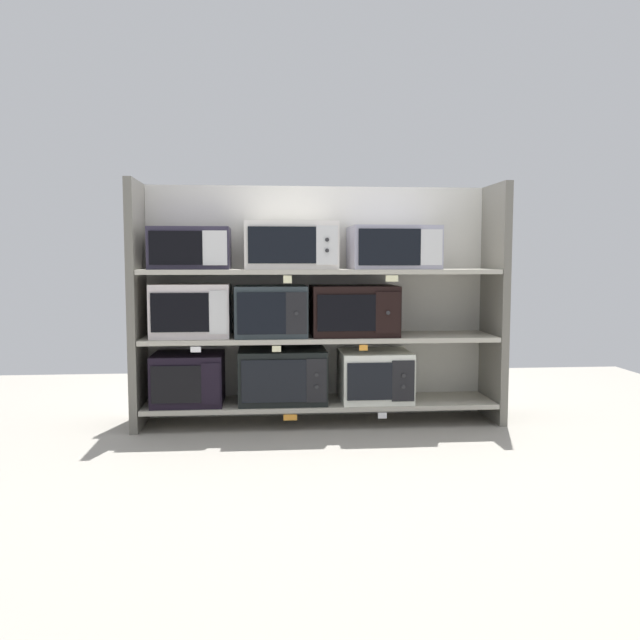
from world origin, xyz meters
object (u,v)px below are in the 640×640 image
object	(u,v)px
microwave_3	(191,310)
microwave_4	(271,311)
microwave_2	(375,376)
microwave_5	(354,310)
microwave_6	(190,248)
microwave_1	(282,375)
microwave_0	(189,378)
microwave_8	(393,248)
microwave_7	(291,246)

from	to	relation	value
microwave_3	microwave_4	world-z (taller)	microwave_3
microwave_2	microwave_5	size ratio (longest dim) A/B	0.82
microwave_6	microwave_1	bearing A→B (deg)	-0.01
microwave_3	microwave_6	size ratio (longest dim) A/B	0.99
microwave_0	microwave_1	xyz separation A→B (m)	(0.60, -0.00, 0.01)
microwave_0	microwave_8	size ratio (longest dim) A/B	0.80
microwave_4	microwave_7	bearing A→B (deg)	0.06
microwave_6	microwave_4	bearing A→B (deg)	-0.01
microwave_0	microwave_2	bearing A→B (deg)	-0.00
microwave_7	microwave_1	bearing A→B (deg)	-179.90
microwave_6	microwave_8	xyz separation A→B (m)	(1.28, -0.00, 0.01)
microwave_1	microwave_7	world-z (taller)	microwave_7
microwave_6	microwave_7	size ratio (longest dim) A/B	0.85
microwave_3	microwave_8	size ratio (longest dim) A/B	0.89
microwave_3	microwave_5	xyz separation A→B (m)	(1.03, 0.00, -0.01)
microwave_1	microwave_8	world-z (taller)	microwave_8
microwave_7	microwave_8	size ratio (longest dim) A/B	1.05
microwave_3	microwave_6	xyz separation A→B (m)	(0.00, -0.00, 0.39)
microwave_0	microwave_4	distance (m)	0.68
microwave_7	microwave_0	bearing A→B (deg)	179.98
microwave_4	microwave_5	xyz separation A→B (m)	(0.53, 0.00, -0.00)
microwave_6	microwave_2	bearing A→B (deg)	0.01
microwave_3	microwave_4	distance (m)	0.50
microwave_1	microwave_5	size ratio (longest dim) A/B	1.02
microwave_4	microwave_5	size ratio (longest dim) A/B	0.82
microwave_2	microwave_4	xyz separation A→B (m)	(-0.67, -0.00, 0.43)
microwave_1	microwave_2	xyz separation A→B (m)	(0.60, 0.00, -0.01)
microwave_5	microwave_7	size ratio (longest dim) A/B	0.95
microwave_2	microwave_4	bearing A→B (deg)	-179.98
microwave_2	microwave_6	size ratio (longest dim) A/B	0.91
microwave_0	microwave_1	bearing A→B (deg)	-0.03
microwave_5	microwave_6	xyz separation A→B (m)	(-1.03, -0.00, 0.40)
microwave_6	microwave_7	bearing A→B (deg)	0.00
microwave_8	microwave_1	bearing A→B (deg)	179.99
microwave_3	microwave_6	distance (m)	0.39
microwave_2	microwave_7	xyz separation A→B (m)	(-0.54, -0.00, 0.84)
microwave_6	microwave_0	bearing A→B (deg)	179.48
microwave_1	microwave_3	bearing A→B (deg)	179.97
microwave_0	microwave_7	size ratio (longest dim) A/B	0.76
microwave_5	microwave_7	xyz separation A→B (m)	(-0.40, -0.00, 0.41)
microwave_0	microwave_5	world-z (taller)	microwave_5
microwave_4	microwave_3	bearing A→B (deg)	179.96
microwave_3	microwave_7	xyz separation A→B (m)	(0.63, -0.00, 0.41)
microwave_6	microwave_7	distance (m)	0.63
microwave_0	microwave_7	xyz separation A→B (m)	(0.65, -0.00, 0.84)
microwave_7	microwave_2	bearing A→B (deg)	0.01
microwave_3	microwave_8	xyz separation A→B (m)	(1.28, -0.00, 0.39)
microwave_0	microwave_6	bearing A→B (deg)	-0.52
microwave_2	microwave_4	distance (m)	0.79
microwave_4	microwave_6	distance (m)	0.64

